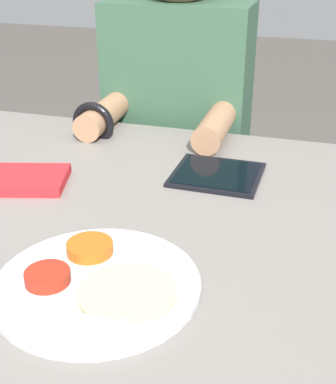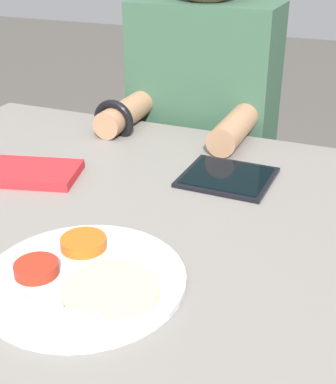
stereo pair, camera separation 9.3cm
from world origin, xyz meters
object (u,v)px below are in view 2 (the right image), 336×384
object	(u,v)px
red_notebook	(32,173)
tablet_device	(228,177)
thali_tray	(83,277)
person_diner	(201,167)

from	to	relation	value
red_notebook	tablet_device	bearing A→B (deg)	21.41
thali_tray	person_diner	world-z (taller)	person_diner
thali_tray	red_notebook	xyz separation A→B (m)	(-0.29, 0.28, 0.00)
thali_tray	tablet_device	distance (m)	0.44
tablet_device	person_diner	world-z (taller)	person_diner
tablet_device	person_diner	distance (m)	0.49
thali_tray	tablet_device	world-z (taller)	thali_tray
person_diner	red_notebook	bearing A→B (deg)	-108.41
red_notebook	person_diner	bearing A→B (deg)	71.59
tablet_device	thali_tray	bearing A→B (deg)	-102.14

